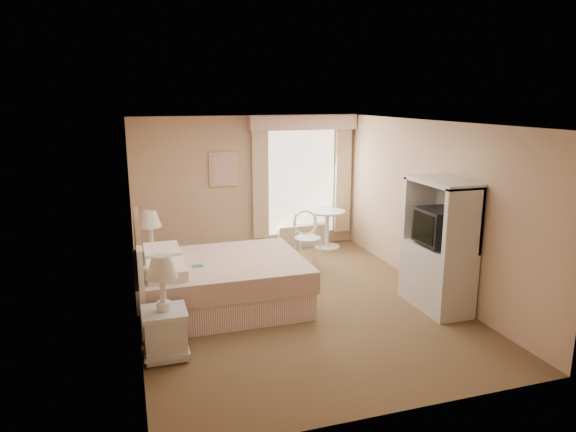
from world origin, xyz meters
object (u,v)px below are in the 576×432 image
object	(u,v)px
bed	(212,282)
nightstand_far	(152,257)
armoire	(438,255)
round_table	(327,223)
cafe_chair	(307,234)
nightstand_near	(165,320)

from	to	relation	value
bed	nightstand_far	distance (m)	1.40
bed	armoire	world-z (taller)	armoire
nightstand_far	round_table	world-z (taller)	nightstand_far
bed	armoire	distance (m)	3.08
bed	round_table	bearing A→B (deg)	41.05
cafe_chair	round_table	bearing A→B (deg)	53.46
bed	armoire	size ratio (longest dim) A/B	1.27
bed	cafe_chair	size ratio (longest dim) A/B	2.42
bed	nightstand_near	size ratio (longest dim) A/B	1.93
nightstand_near	nightstand_far	distance (m)	2.41
cafe_chair	armoire	size ratio (longest dim) A/B	0.52
bed	nightstand_near	world-z (taller)	bed
bed	round_table	xyz separation A→B (m)	(2.57, 2.24, 0.11)
nightstand_far	round_table	distance (m)	3.46
round_table	armoire	size ratio (longest dim) A/B	0.41
bed	cafe_chair	distance (m)	2.34
round_table	cafe_chair	xyz separation A→B (m)	(-0.71, -0.83, 0.06)
nightstand_far	cafe_chair	bearing A→B (deg)	4.84
cafe_chair	armoire	world-z (taller)	armoire
bed	nightstand_near	xyz separation A→B (m)	(-0.73, -1.22, 0.06)
armoire	nightstand_near	bearing A→B (deg)	-174.90
round_table	armoire	xyz separation A→B (m)	(0.36, -3.13, 0.25)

